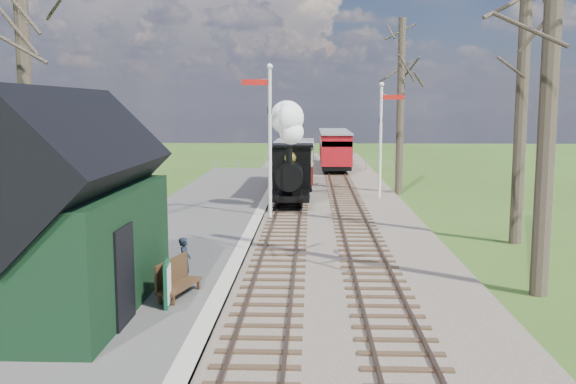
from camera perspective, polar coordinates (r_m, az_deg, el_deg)
name	(u,v)px	position (r m, az deg, el deg)	size (l,w,h in m)	color
distant_hills	(315,283)	(76.63, 2.41, -8.09)	(114.40, 48.00, 22.02)	#385B23
ballast_bed	(318,198)	(31.71, 2.73, -0.56)	(8.00, 60.00, 0.10)	brown
track_near	(292,197)	(31.71, 0.38, -0.46)	(1.60, 60.00, 0.15)	brown
track_far	(345,197)	(31.74, 5.07, -0.48)	(1.60, 60.00, 0.15)	brown
platform	(192,227)	(24.22, -8.53, -3.08)	(5.00, 44.00, 0.20)	#474442
coping_strip	(253,227)	(23.90, -3.10, -3.14)	(0.40, 44.00, 0.21)	#B2AD9E
station_shed	(67,214)	(14.56, -19.08, -1.89)	(3.25, 6.30, 4.78)	black
semaphore_near	(268,130)	(25.46, -1.77, 5.50)	(1.22, 0.24, 6.22)	silver
semaphore_far	(382,131)	(31.59, 8.37, 5.35)	(1.22, 0.24, 5.72)	silver
bare_trees	(325,85)	(19.49, 3.27, 9.50)	(15.51, 22.39, 12.00)	#382D23
fence_line	(302,163)	(45.56, 1.30, 2.58)	(12.60, 0.08, 1.00)	slate
locomotive	(290,161)	(28.77, 0.19, 2.76)	(1.84, 4.30, 4.61)	black
coach	(294,162)	(34.86, 0.55, 2.68)	(2.15, 7.37, 2.26)	black
red_carriage_a	(336,151)	(44.23, 4.26, 3.70)	(2.13, 5.27, 2.24)	black
red_carriage_b	(333,146)	(49.72, 4.03, 4.13)	(2.13, 5.27, 2.24)	black
sign_board	(167,284)	(14.45, -10.68, -8.04)	(0.16, 0.69, 1.00)	#0F4829
bench	(175,279)	(15.18, -9.98, -7.60)	(0.82, 1.60, 0.88)	#402A17
person	(185,261)	(16.00, -9.15, -6.10)	(0.44, 0.29, 1.20)	black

